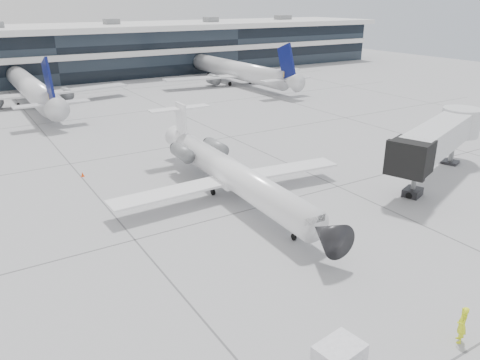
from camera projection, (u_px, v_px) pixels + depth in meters
ground at (249, 210)px, 39.24m from camera, size 220.00×220.00×0.00m
terminal at (47, 56)px, 102.46m from camera, size 170.00×22.00×10.00m
bg_jet_center at (33, 104)px, 78.92m from camera, size 32.00×40.00×9.60m
bg_jet_right at (235, 83)px, 98.57m from camera, size 32.00×40.00×9.60m
regional_jet at (232, 173)px, 41.24m from camera, size 22.13×27.58×6.37m
jet_bridge at (442, 135)px, 45.26m from camera, size 17.48×8.78×5.76m
ramp_worker at (462, 325)px, 23.78m from camera, size 0.88×0.87×2.06m
traffic_cone at (82, 174)px, 46.54m from camera, size 0.43×0.43×0.50m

